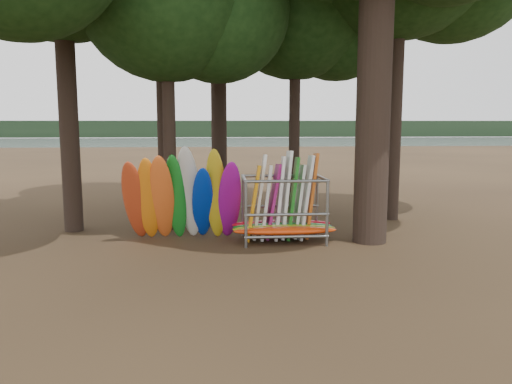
{
  "coord_description": "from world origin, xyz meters",
  "views": [
    {
      "loc": [
        -0.49,
        -13.99,
        3.57
      ],
      "look_at": [
        0.77,
        1.5,
        1.4
      ],
      "focal_mm": 35.0,
      "sensor_mm": 36.0,
      "label": 1
    }
  ],
  "objects": [
    {
      "name": "ground",
      "position": [
        0.0,
        0.0,
        0.0
      ],
      "size": [
        120.0,
        120.0,
        0.0
      ],
      "primitive_type": "plane",
      "color": "#47331E",
      "rests_on": "ground"
    },
    {
      "name": "storage_rack",
      "position": [
        1.53,
        0.72,
        0.93
      ],
      "size": [
        3.17,
        1.57,
        2.74
      ],
      "color": "slate",
      "rests_on": "ground"
    },
    {
      "name": "lake",
      "position": [
        0.0,
        60.0,
        0.0
      ],
      "size": [
        160.0,
        160.0,
        0.0
      ],
      "primitive_type": "plane",
      "color": "gray",
      "rests_on": "ground"
    },
    {
      "name": "kayak_row",
      "position": [
        -1.53,
        0.91,
        1.31
      ],
      "size": [
        3.64,
        1.82,
        3.04
      ],
      "color": "#B93A1A",
      "rests_on": "ground"
    },
    {
      "name": "far_shore",
      "position": [
        0.0,
        110.0,
        2.0
      ],
      "size": [
        160.0,
        4.0,
        4.0
      ],
      "primitive_type": "cube",
      "color": "black",
      "rests_on": "ground"
    }
  ]
}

